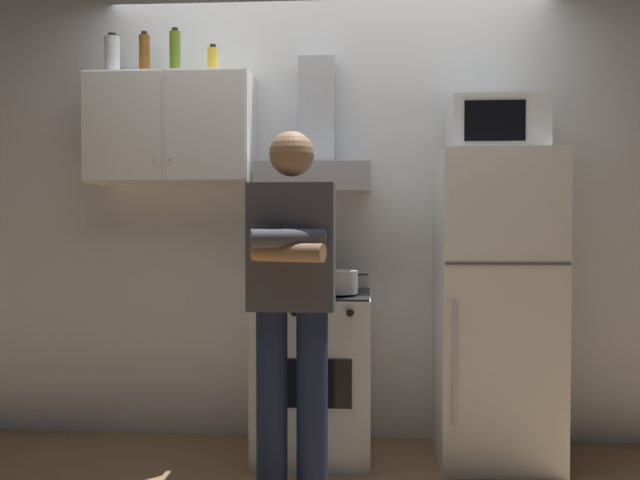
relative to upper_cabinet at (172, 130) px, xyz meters
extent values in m
plane|color=olive|center=(0.85, -0.37, -1.75)|extent=(7.00, 7.00, 0.00)
cube|color=white|center=(0.85, 0.23, -0.40)|extent=(4.80, 0.10, 2.70)
cube|color=silver|center=(0.00, 0.01, 0.00)|extent=(0.90, 0.34, 0.60)
cube|color=silver|center=(-0.22, -0.17, 0.00)|extent=(0.43, 0.01, 0.58)
cube|color=silver|center=(0.22, -0.17, 0.00)|extent=(0.43, 0.01, 0.58)
sphere|color=#B2B2B7|center=(-0.04, -0.18, -0.18)|extent=(0.02, 0.02, 0.02)
sphere|color=#B2B2B7|center=(0.04, -0.18, -0.18)|extent=(0.02, 0.02, 0.02)
cube|color=silver|center=(0.80, -0.12, -1.32)|extent=(0.60, 0.60, 0.85)
cube|color=black|center=(0.80, -0.12, -0.89)|extent=(0.59, 0.59, 0.01)
cube|color=black|center=(0.80, -0.43, -1.30)|extent=(0.42, 0.01, 0.24)
cylinder|color=black|center=(0.67, -0.24, -0.88)|extent=(0.16, 0.16, 0.01)
cylinder|color=black|center=(0.93, -0.24, -0.88)|extent=(0.16, 0.16, 0.01)
cylinder|color=black|center=(0.67, 0.00, -0.88)|extent=(0.16, 0.16, 0.01)
cylinder|color=black|center=(0.93, 0.00, -0.88)|extent=(0.16, 0.16, 0.01)
cylinder|color=black|center=(0.60, -0.44, -0.95)|extent=(0.04, 0.02, 0.04)
cylinder|color=black|center=(0.73, -0.44, -0.95)|extent=(0.04, 0.02, 0.04)
cylinder|color=black|center=(0.87, -0.44, -0.95)|extent=(0.04, 0.02, 0.04)
cylinder|color=black|center=(1.00, -0.44, -0.95)|extent=(0.04, 0.02, 0.04)
cube|color=#B7BABF|center=(0.80, -0.04, -0.27)|extent=(0.60, 0.44, 0.15)
cube|color=#B7BABF|center=(0.80, 0.10, 0.10)|extent=(0.20, 0.16, 0.60)
cube|color=white|center=(1.75, -0.12, -0.95)|extent=(0.60, 0.60, 1.60)
cube|color=#4C4C4C|center=(1.75, -0.43, -0.71)|extent=(0.59, 0.01, 0.01)
cylinder|color=silver|center=(1.50, -0.44, -1.19)|extent=(0.02, 0.02, 0.60)
cube|color=silver|center=(1.75, -0.10, -0.01)|extent=(0.48, 0.36, 0.28)
cube|color=black|center=(1.71, -0.29, -0.01)|extent=(0.30, 0.01, 0.20)
cylinder|color=#192342|center=(0.66, -0.72, -1.32)|extent=(0.14, 0.14, 0.85)
cylinder|color=#192342|center=(0.84, -0.72, -1.32)|extent=(0.14, 0.14, 0.85)
cube|color=#3F3F47|center=(0.75, -0.72, -0.62)|extent=(0.38, 0.20, 0.56)
cylinder|color=#3F3F47|center=(0.75, -0.86, -0.58)|extent=(0.33, 0.17, 0.08)
cylinder|color=#8C6647|center=(0.75, -0.86, -0.64)|extent=(0.33, 0.17, 0.08)
sphere|color=#8C6647|center=(0.75, -0.72, -0.21)|extent=(0.20, 0.20, 0.20)
cylinder|color=#B7BABF|center=(0.93, -0.24, -0.82)|extent=(0.21, 0.21, 0.12)
cylinder|color=black|center=(0.80, -0.24, -0.78)|extent=(0.05, 0.01, 0.01)
cylinder|color=black|center=(1.06, -0.24, -0.78)|extent=(0.05, 0.01, 0.01)
cylinder|color=brown|center=(-0.16, 0.03, 0.41)|extent=(0.06, 0.06, 0.23)
cylinder|color=black|center=(-0.16, 0.03, 0.54)|extent=(0.03, 0.03, 0.02)
cylinder|color=gold|center=(0.24, -0.01, 0.37)|extent=(0.06, 0.06, 0.14)
cylinder|color=black|center=(0.24, -0.01, 0.45)|extent=(0.03, 0.03, 0.02)
cylinder|color=#4C6B19|center=(0.03, -0.02, 0.42)|extent=(0.06, 0.06, 0.23)
cylinder|color=black|center=(0.03, -0.02, 0.54)|extent=(0.03, 0.03, 0.02)
cylinder|color=#B2B5BA|center=(-0.33, -0.02, 0.41)|extent=(0.08, 0.08, 0.21)
cylinder|color=black|center=(-0.33, -0.02, 0.52)|extent=(0.04, 0.04, 0.02)
camera|label=1|loc=(1.09, -3.75, -0.51)|focal=38.58mm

